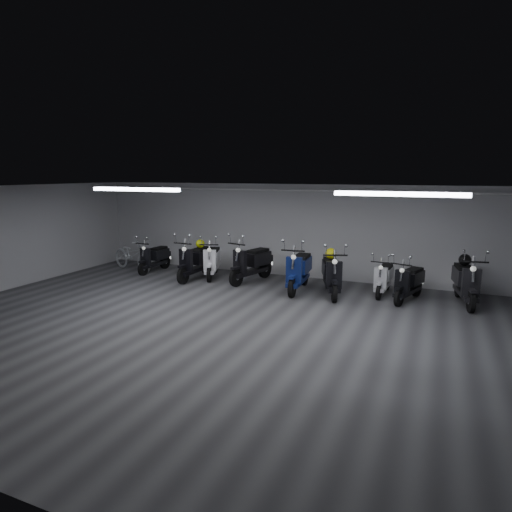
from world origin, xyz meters
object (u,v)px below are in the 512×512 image
at_px(scooter_0, 154,253).
at_px(scooter_1, 195,255).
at_px(helmet_1, 200,244).
at_px(scooter_4, 299,264).
at_px(scooter_5, 332,268).
at_px(bicycle, 132,251).
at_px(scooter_6, 384,273).
at_px(scooter_7, 409,276).
at_px(scooter_2, 212,255).
at_px(scooter_9, 466,275).
at_px(helmet_2, 331,254).
at_px(helmet_0, 465,260).
at_px(scooter_3, 251,257).

xyz_separation_m(scooter_0, scooter_1, (1.73, -0.33, 0.11)).
xyz_separation_m(scooter_0, helmet_1, (1.74, -0.05, 0.42)).
xyz_separation_m(scooter_0, scooter_4, (4.95, -0.39, 0.13)).
relative_size(scooter_5, bicycle, 1.02).
xyz_separation_m(scooter_4, scooter_6, (2.14, 0.50, -0.16)).
distance_m(scooter_7, helmet_1, 6.01).
distance_m(scooter_2, scooter_9, 6.94).
bearing_deg(helmet_2, scooter_7, -1.53).
relative_size(scooter_1, helmet_0, 6.72).
bearing_deg(scooter_5, scooter_6, 4.09).
height_order(scooter_3, scooter_9, scooter_3).
bearing_deg(helmet_2, scooter_6, 12.78).
bearing_deg(scooter_9, scooter_1, 172.65).
relative_size(scooter_2, scooter_3, 0.92).
height_order(scooter_3, helmet_0, scooter_3).
distance_m(scooter_1, bicycle, 2.54).
bearing_deg(scooter_0, helmet_0, 3.76).
bearing_deg(scooter_1, scooter_4, 1.65).
height_order(scooter_2, scooter_6, scooter_2).
relative_size(scooter_1, scooter_2, 1.07).
relative_size(scooter_0, helmet_2, 5.67).
relative_size(scooter_9, bicycle, 1.02).
distance_m(scooter_3, scooter_6, 3.72).
xyz_separation_m(scooter_5, helmet_0, (3.11, 0.73, 0.32)).
relative_size(scooter_5, helmet_2, 6.69).
bearing_deg(scooter_2, scooter_4, -29.64).
bearing_deg(helmet_2, scooter_9, 3.59).
xyz_separation_m(scooter_2, scooter_5, (3.79, -0.54, 0.05)).
distance_m(scooter_3, helmet_1, 1.66).
bearing_deg(helmet_2, helmet_1, 177.98).
bearing_deg(helmet_1, scooter_1, -92.78).
height_order(scooter_1, helmet_0, scooter_1).
bearing_deg(helmet_0, scooter_0, -178.25).
distance_m(scooter_5, helmet_0, 3.20).
relative_size(scooter_0, helmet_1, 6.27).
xyz_separation_m(scooter_0, bicycle, (-0.79, -0.06, 0.00)).
distance_m(scooter_3, scooter_4, 1.62).
bearing_deg(scooter_4, scooter_3, 162.20).
height_order(scooter_1, scooter_3, scooter_3).
xyz_separation_m(scooter_5, helmet_1, (-4.11, 0.40, 0.31)).
height_order(scooter_1, bicycle, scooter_1).
relative_size(scooter_3, helmet_0, 6.87).
distance_m(scooter_0, scooter_3, 3.38).
relative_size(scooter_6, scooter_9, 0.82).
bearing_deg(scooter_6, scooter_2, -175.79).
height_order(scooter_7, scooter_9, scooter_9).
xyz_separation_m(scooter_6, helmet_0, (1.86, 0.17, 0.45)).
xyz_separation_m(scooter_3, scooter_6, (3.71, 0.09, -0.15)).
xyz_separation_m(scooter_3, helmet_1, (-1.64, -0.07, 0.29)).
xyz_separation_m(scooter_1, helmet_2, (4.03, 0.13, 0.32)).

